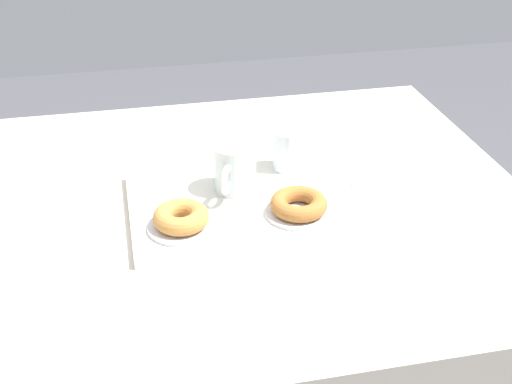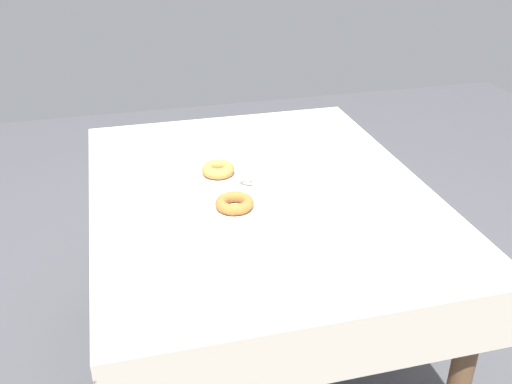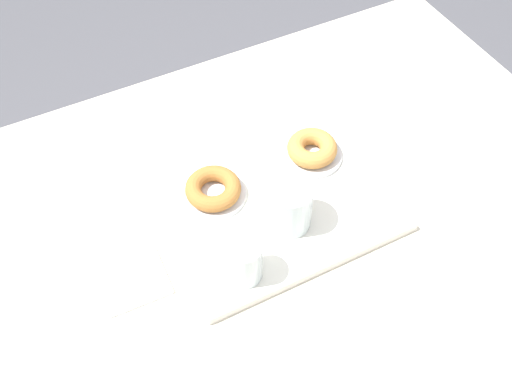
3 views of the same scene
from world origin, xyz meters
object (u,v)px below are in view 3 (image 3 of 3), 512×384
water_glass_near (244,263)px  paper_napkin (133,281)px  dining_table (304,241)px  tea_mug_left (289,206)px  sugar_donut_right (312,148)px  donut_plate_left (214,195)px  sugar_donut_left (213,189)px  serving_tray (276,208)px  donut_plate_right (311,155)px

water_glass_near → paper_napkin: water_glass_near is taller
dining_table → tea_mug_left: bearing=8.3°
sugar_donut_right → tea_mug_left: bearing=44.8°
tea_mug_left → donut_plate_left: bearing=-49.5°
sugar_donut_left → serving_tray: bearing=142.6°
serving_tray → donut_plate_left: 0.13m
dining_table → donut_plate_right: bearing=-123.6°
sugar_donut_left → sugar_donut_right: size_ratio=1.06×
donut_plate_right → tea_mug_left: bearing=44.8°
water_glass_near → sugar_donut_left: bearing=-97.7°
dining_table → tea_mug_left: 0.16m
tea_mug_left → donut_plate_right: size_ratio=0.96×
donut_plate_left → paper_napkin: donut_plate_left is taller
tea_mug_left → serving_tray: bearing=-86.3°
donut_plate_left → donut_plate_right: (-0.23, -0.00, 0.00)m
water_glass_near → sugar_donut_right: (-0.25, -0.19, -0.01)m
serving_tray → donut_plate_right: size_ratio=3.42×
dining_table → sugar_donut_left: bearing=-37.3°
paper_napkin → serving_tray: bearing=-175.4°
sugar_donut_left → sugar_donut_right: (-0.23, -0.00, 0.00)m
serving_tray → donut_plate_right: (-0.13, -0.08, 0.01)m
serving_tray → sugar_donut_right: (-0.13, -0.08, 0.03)m
donut_plate_left → paper_napkin: bearing=25.7°
donut_plate_left → water_glass_near: bearing=82.3°
dining_table → tea_mug_left: tea_mug_left is taller
serving_tray → paper_napkin: size_ratio=3.62×
serving_tray → donut_plate_left: size_ratio=3.42×
donut_plate_right → paper_napkin: donut_plate_right is taller
donut_plate_right → serving_tray: bearing=32.0°
water_glass_near → sugar_donut_left: size_ratio=0.81×
donut_plate_right → donut_plate_left: bearing=0.7°
serving_tray → tea_mug_left: bearing=93.7°
tea_mug_left → paper_napkin: size_ratio=1.02×
sugar_donut_left → dining_table: bearing=142.7°
water_glass_near → paper_napkin: (0.18, -0.09, -0.06)m
paper_napkin → sugar_donut_right: bearing=-166.6°
donut_plate_right → paper_napkin: bearing=13.4°
donut_plate_left → donut_plate_right: bearing=-179.3°
serving_tray → sugar_donut_left: sugar_donut_left is taller
water_glass_near → donut_plate_left: water_glass_near is taller
serving_tray → donut_plate_left: donut_plate_left is taller
dining_table → serving_tray: 0.12m
dining_table → sugar_donut_left: size_ratio=11.82×
serving_tray → sugar_donut_right: 0.15m
water_glass_near → donut_plate_right: bearing=-142.8°
paper_napkin → dining_table: bearing=178.0°
water_glass_near → sugar_donut_left: (-0.03, -0.19, -0.02)m
tea_mug_left → sugar_donut_right: (-0.12, -0.12, -0.02)m
tea_mug_left → sugar_donut_right: size_ratio=1.19×
sugar_donut_left → donut_plate_right: (-0.23, -0.00, -0.02)m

